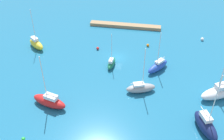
{
  "coord_description": "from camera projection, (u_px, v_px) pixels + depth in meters",
  "views": [
    {
      "loc": [
        -7.62,
        53.29,
        36.85
      ],
      "look_at": [
        0.0,
        6.98,
        1.5
      ],
      "focal_mm": 43.34,
      "sensor_mm": 36.0,
      "label": 1
    }
  ],
  "objects": [
    {
      "name": "water",
      "position": [
        117.0,
        58.0,
        65.16
      ],
      "size": [
        160.0,
        160.0,
        0.0
      ],
      "primitive_type": "plane",
      "color": "#1E668C",
      "rests_on": "ground"
    },
    {
      "name": "pier_dock",
      "position": [
        125.0,
        26.0,
        77.49
      ],
      "size": [
        20.25,
        2.05,
        0.87
      ],
      "primitive_type": "cube",
      "color": "#997A56",
      "rests_on": "ground"
    },
    {
      "name": "sailboat_gray_mid_basin",
      "position": [
        141.0,
        88.0,
        54.84
      ],
      "size": [
        6.39,
        3.98,
        10.32
      ],
      "rotation": [
        0.0,
        0.0,
        3.47
      ],
      "color": "gray",
      "rests_on": "water"
    },
    {
      "name": "sailboat_navy_far_south",
      "position": [
        206.0,
        125.0,
        46.41
      ],
      "size": [
        4.72,
        7.12,
        12.51
      ],
      "rotation": [
        0.0,
        0.0,
        1.97
      ],
      "color": "#141E4C",
      "rests_on": "water"
    },
    {
      "name": "sailboat_blue_east_end",
      "position": [
        158.0,
        66.0,
        60.69
      ],
      "size": [
        5.26,
        6.12,
        9.67
      ],
      "rotation": [
        0.0,
        0.0,
        0.92
      ],
      "color": "#2347B2",
      "rests_on": "water"
    },
    {
      "name": "sailboat_red_near_pier",
      "position": [
        49.0,
        101.0,
        51.47
      ],
      "size": [
        7.44,
        4.03,
        11.26
      ],
      "rotation": [
        0.0,
        0.0,
        6.02
      ],
      "color": "red",
      "rests_on": "water"
    },
    {
      "name": "sailboat_yellow_west_end",
      "position": [
        36.0,
        44.0,
        68.16
      ],
      "size": [
        5.61,
        5.01,
        10.62
      ],
      "rotation": [
        0.0,
        0.0,
        2.47
      ],
      "color": "yellow",
      "rests_on": "water"
    },
    {
      "name": "sailboat_green_lone_north",
      "position": [
        111.0,
        63.0,
        62.04
      ],
      "size": [
        1.77,
        4.77,
        8.23
      ],
      "rotation": [
        0.0,
        0.0,
        4.63
      ],
      "color": "#19724C",
      "rests_on": "water"
    },
    {
      "name": "sailboat_white_off_beacon",
      "position": [
        219.0,
        92.0,
        53.33
      ],
      "size": [
        8.14,
        6.19,
        14.35
      ],
      "rotation": [
        0.0,
        0.0,
        0.51
      ],
      "color": "white",
      "rests_on": "water"
    },
    {
      "name": "mooring_buoy_red",
      "position": [
        98.0,
        48.0,
        67.92
      ],
      "size": [
        0.71,
        0.71,
        0.71
      ],
      "primitive_type": "sphere",
      "color": "red",
      "rests_on": "water"
    },
    {
      "name": "mooring_buoy_orange",
      "position": [
        148.0,
        45.0,
        69.11
      ],
      "size": [
        0.7,
        0.7,
        0.7
      ],
      "primitive_type": "sphere",
      "color": "orange",
      "rests_on": "water"
    },
    {
      "name": "mooring_buoy_white",
      "position": [
        202.0,
        39.0,
        71.39
      ],
      "size": [
        0.86,
        0.86,
        0.86
      ],
      "primitive_type": "sphere",
      "color": "white",
      "rests_on": "water"
    }
  ]
}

